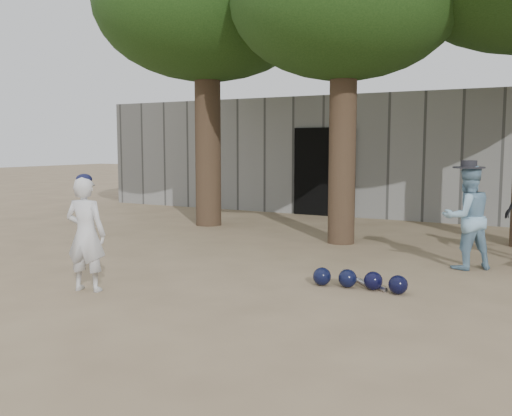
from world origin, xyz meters
The scene contains 6 objects.
ground centered at (0.00, 0.00, 0.00)m, with size 70.00×70.00×0.00m, color #937C5E.
boy_player centered at (-0.91, -0.52, 0.70)m, with size 0.51×0.33×1.39m, color silver.
spectator_blue centered at (2.92, 3.02, 0.74)m, with size 0.72×0.56×1.49m, color #80AAC6.
back_building centered at (0.00, 10.33, 1.50)m, with size 16.00×5.24×3.00m.
helmet_row centered at (1.98, 1.15, 0.12)m, with size 1.19×0.31×0.23m.
bat_pile centered at (1.85, 1.49, 0.03)m, with size 0.85×0.82×0.06m.
Camera 1 is at (4.17, -5.49, 1.77)m, focal length 40.00 mm.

